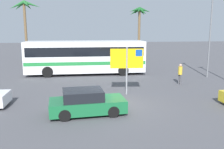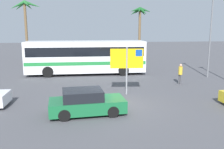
{
  "view_description": "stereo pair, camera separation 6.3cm",
  "coord_description": "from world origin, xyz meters",
  "views": [
    {
      "loc": [
        -1.57,
        -13.45,
        4.52
      ],
      "look_at": [
        0.4,
        3.02,
        1.3
      ],
      "focal_mm": 39.56,
      "sensor_mm": 36.0,
      "label": 1
    },
    {
      "loc": [
        -1.51,
        -13.46,
        4.52
      ],
      "look_at": [
        0.4,
        3.02,
        1.3
      ],
      "focal_mm": 39.56,
      "sensor_mm": 36.0,
      "label": 2
    }
  ],
  "objects": [
    {
      "name": "ground",
      "position": [
        0.0,
        0.0,
        0.0
      ],
      "size": [
        120.0,
        120.0,
        0.0
      ],
      "primitive_type": "plane",
      "color": "#4C4C51"
    },
    {
      "name": "ferry_sign",
      "position": [
        1.38,
        2.54,
        2.33
      ],
      "size": [
        2.2,
        0.2,
        3.2
      ],
      "rotation": [
        0.0,
        0.0,
        -0.06
      ],
      "color": "gray",
      "rests_on": "ground"
    },
    {
      "name": "bus_front_coach",
      "position": [
        -1.29,
        10.12,
        1.78
      ],
      "size": [
        11.16,
        2.52,
        3.17
      ],
      "color": "white",
      "rests_on": "ground"
    },
    {
      "name": "palm_tree_inland",
      "position": [
        -8.61,
        19.23,
        6.19
      ],
      "size": [
        3.67,
        3.87,
        7.73
      ],
      "color": "brown",
      "rests_on": "ground"
    },
    {
      "name": "palm_tree_seaside",
      "position": [
        5.86,
        18.78,
        5.7
      ],
      "size": [
        2.95,
        2.89,
        7.02
      ],
      "color": "brown",
      "rests_on": "ground"
    },
    {
      "name": "pedestrian_crossing_lot",
      "position": [
        6.08,
        4.97,
        0.96
      ],
      "size": [
        0.32,
        0.32,
        1.64
      ],
      "rotation": [
        0.0,
        0.0,
        3.59
      ],
      "color": "#4C4C51",
      "rests_on": "ground"
    },
    {
      "name": "lamp_post_left_side",
      "position": [
        9.69,
        7.45,
        3.91
      ],
      "size": [
        0.56,
        0.2,
        7.18
      ],
      "color": "slate",
      "rests_on": "ground"
    },
    {
      "name": "car_green",
      "position": [
        -1.44,
        -1.03,
        0.63
      ],
      "size": [
        4.05,
        2.11,
        1.32
      ],
      "rotation": [
        0.0,
        0.0,
        0.1
      ],
      "color": "#196638",
      "rests_on": "ground"
    }
  ]
}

